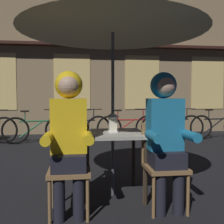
# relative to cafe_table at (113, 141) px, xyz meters

# --- Properties ---
(ground_plane) EXTENTS (60.00, 60.00, 0.00)m
(ground_plane) POSITION_rel_cafe_table_xyz_m (0.00, 0.00, -0.64)
(ground_plane) COLOR black
(cafe_table) EXTENTS (0.72, 0.72, 0.74)m
(cafe_table) POSITION_rel_cafe_table_xyz_m (0.00, 0.00, 0.00)
(cafe_table) COLOR #B2AD9E
(cafe_table) RESTS_ON ground_plane
(patio_umbrella) EXTENTS (2.10, 2.10, 2.31)m
(patio_umbrella) POSITION_rel_cafe_table_xyz_m (0.00, 0.00, 1.42)
(patio_umbrella) COLOR #4C4C51
(patio_umbrella) RESTS_ON ground_plane
(lantern) EXTENTS (0.11, 0.11, 0.23)m
(lantern) POSITION_rel_cafe_table_xyz_m (-0.00, 0.00, 0.22)
(lantern) COLOR white
(lantern) RESTS_ON cafe_table
(chair_left) EXTENTS (0.40, 0.40, 0.87)m
(chair_left) POSITION_rel_cafe_table_xyz_m (-0.48, -0.37, -0.15)
(chair_left) COLOR olive
(chair_left) RESTS_ON ground_plane
(chair_right) EXTENTS (0.40, 0.40, 0.87)m
(chair_right) POSITION_rel_cafe_table_xyz_m (0.48, -0.37, -0.15)
(chair_right) COLOR olive
(chair_right) RESTS_ON ground_plane
(person_left_hooded) EXTENTS (0.45, 0.56, 1.40)m
(person_left_hooded) POSITION_rel_cafe_table_xyz_m (-0.48, -0.43, 0.21)
(person_left_hooded) COLOR black
(person_left_hooded) RESTS_ON ground_plane
(person_right_hooded) EXTENTS (0.45, 0.56, 1.40)m
(person_right_hooded) POSITION_rel_cafe_table_xyz_m (0.48, -0.43, 0.21)
(person_right_hooded) COLOR black
(person_right_hooded) RESTS_ON ground_plane
(shopfront_building) EXTENTS (10.00, 0.93, 6.20)m
(shopfront_building) POSITION_rel_cafe_table_xyz_m (0.50, 5.40, 2.45)
(shopfront_building) COLOR #937A56
(shopfront_building) RESTS_ON ground_plane
(bicycle_second) EXTENTS (1.66, 0.34, 0.84)m
(bicycle_second) POSITION_rel_cafe_table_xyz_m (-1.43, 3.60, -0.29)
(bicycle_second) COLOR black
(bicycle_second) RESTS_ON ground_plane
(bicycle_third) EXTENTS (1.66, 0.38, 0.84)m
(bicycle_third) POSITION_rel_cafe_table_xyz_m (-0.40, 3.61, -0.29)
(bicycle_third) COLOR black
(bicycle_third) RESTS_ON ground_plane
(bicycle_fourth) EXTENTS (1.68, 0.08, 0.84)m
(bicycle_fourth) POSITION_rel_cafe_table_xyz_m (0.89, 3.67, -0.29)
(bicycle_fourth) COLOR black
(bicycle_fourth) RESTS_ON ground_plane
(bicycle_fifth) EXTENTS (1.66, 0.33, 0.84)m
(bicycle_fifth) POSITION_rel_cafe_table_xyz_m (2.10, 3.72, -0.29)
(bicycle_fifth) COLOR black
(bicycle_fifth) RESTS_ON ground_plane
(bicycle_furthest) EXTENTS (1.68, 0.19, 0.84)m
(bicycle_furthest) POSITION_rel_cafe_table_xyz_m (3.36, 3.63, -0.29)
(bicycle_furthest) COLOR black
(bicycle_furthest) RESTS_ON ground_plane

